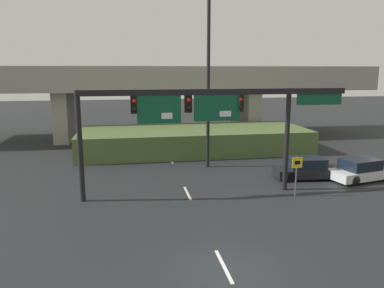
# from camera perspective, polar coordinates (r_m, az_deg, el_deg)

# --- Properties ---
(ground_plane) EXTENTS (160.00, 160.00, 0.00)m
(ground_plane) POSITION_cam_1_polar(r_m,az_deg,el_deg) (14.31, 4.97, -18.23)
(ground_plane) COLOR black
(lane_markings) EXTENTS (0.14, 43.99, 0.01)m
(lane_markings) POSITION_cam_1_polar(r_m,az_deg,el_deg) (25.80, -2.16, -4.57)
(lane_markings) COLOR silver
(lane_markings) RESTS_ON ground
(signal_gantry) EXTENTS (15.13, 0.44, 6.00)m
(signal_gantry) POSITION_cam_1_polar(r_m,az_deg,el_deg) (20.68, 2.16, 5.21)
(signal_gantry) COLOR black
(signal_gantry) RESTS_ON ground
(speed_limit_sign) EXTENTS (0.60, 0.11, 2.32)m
(speed_limit_sign) POSITION_cam_1_polar(r_m,az_deg,el_deg) (21.70, 15.66, -3.90)
(speed_limit_sign) COLOR #4C4C4C
(speed_limit_sign) RESTS_ON ground
(highway_light_pole_near) EXTENTS (0.70, 0.36, 13.30)m
(highway_light_pole_near) POSITION_cam_1_polar(r_m,az_deg,el_deg) (26.75, 2.51, 11.22)
(highway_light_pole_near) COLOR black
(highway_light_pole_near) RESTS_ON ground
(overpass_bridge) EXTENTS (45.11, 8.66, 7.38)m
(overpass_bridge) POSITION_cam_1_polar(r_m,az_deg,el_deg) (39.95, -5.17, 8.72)
(overpass_bridge) COLOR gray
(overpass_bridge) RESTS_ON ground
(grass_embankment) EXTENTS (19.66, 7.21, 1.97)m
(grass_embankment) POSITION_cam_1_polar(r_m,az_deg,el_deg) (32.84, 0.30, 0.63)
(grass_embankment) COLOR #4C6033
(grass_embankment) RESTS_ON ground
(parked_sedan_near_right) EXTENTS (4.55, 2.16, 1.39)m
(parked_sedan_near_right) POSITION_cam_1_polar(r_m,az_deg,el_deg) (25.75, 17.20, -3.63)
(parked_sedan_near_right) COLOR black
(parked_sedan_near_right) RESTS_ON ground
(parked_sedan_mid_right) EXTENTS (4.66, 2.75, 1.40)m
(parked_sedan_mid_right) POSITION_cam_1_polar(r_m,az_deg,el_deg) (26.62, 24.35, -3.65)
(parked_sedan_mid_right) COLOR silver
(parked_sedan_mid_right) RESTS_ON ground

